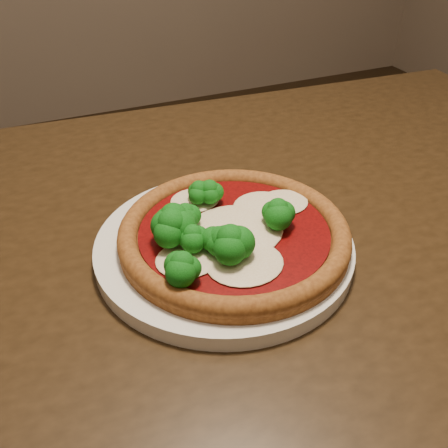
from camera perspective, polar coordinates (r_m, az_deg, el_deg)
name	(u,v)px	position (r m, az deg, el deg)	size (l,w,h in m)	color
floor	(272,397)	(1.37, 5.51, -19.03)	(4.00, 4.00, 0.00)	black
dining_table	(246,291)	(0.67, 2.54, -7.63)	(1.29, 0.92, 0.75)	black
plate	(224,246)	(0.57, 0.00, -2.53)	(0.29, 0.29, 0.02)	silver
pizza	(228,231)	(0.55, 0.43, -0.85)	(0.26, 0.26, 0.06)	brown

